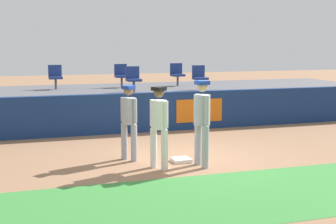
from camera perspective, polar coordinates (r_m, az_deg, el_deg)
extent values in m
plane|color=#936B4C|center=(11.01, 1.95, -5.74)|extent=(60.00, 60.00, 0.00)
cube|color=#388438|center=(8.58, 8.14, -9.90)|extent=(18.00, 2.80, 0.01)
cube|color=white|center=(10.81, 1.61, -5.78)|extent=(0.40, 0.40, 0.08)
cylinder|color=white|center=(10.24, -1.74, -4.31)|extent=(0.15, 0.15, 0.87)
cylinder|color=white|center=(10.04, -0.42, -4.58)|extent=(0.15, 0.15, 0.87)
cylinder|color=white|center=(10.00, -1.10, -0.32)|extent=(0.46, 0.46, 0.61)
sphere|color=brown|center=(9.94, -1.10, 2.40)|extent=(0.23, 0.23, 0.23)
cube|color=black|center=(9.93, -1.11, 2.82)|extent=(0.33, 0.33, 0.08)
cylinder|color=white|center=(10.14, -1.95, -0.10)|extent=(0.09, 0.09, 0.57)
cylinder|color=white|center=(9.87, -0.22, -0.33)|extent=(0.09, 0.09, 0.57)
ellipsoid|color=brown|center=(10.25, -1.57, -1.39)|extent=(0.21, 0.23, 0.28)
cylinder|color=#9EA3AD|center=(11.00, -5.27, -3.51)|extent=(0.14, 0.14, 0.84)
cylinder|color=#9EA3AD|center=(10.80, -4.10, -3.73)|extent=(0.14, 0.14, 0.84)
cylinder|color=#9EA3AD|center=(10.77, -4.74, 0.12)|extent=(0.45, 0.45, 0.59)
sphere|color=#8C6647|center=(10.72, -4.77, 2.59)|extent=(0.22, 0.22, 0.22)
cube|color=#193899|center=(10.71, -4.77, 2.97)|extent=(0.32, 0.32, 0.08)
cylinder|color=#9EA3AD|center=(10.91, -5.49, 0.32)|extent=(0.09, 0.09, 0.56)
cylinder|color=#9EA3AD|center=(10.64, -3.97, 0.13)|extent=(0.09, 0.09, 0.56)
cylinder|color=#9EA3AD|center=(10.48, 3.61, -3.88)|extent=(0.16, 0.16, 0.92)
cylinder|color=#9EA3AD|center=(10.20, 4.49, -4.24)|extent=(0.16, 0.16, 0.92)
cylinder|color=#9EA3AD|center=(10.20, 4.09, 0.26)|extent=(0.39, 0.39, 0.65)
sphere|color=tan|center=(10.14, 4.12, 3.10)|extent=(0.24, 0.24, 0.24)
cube|color=#193899|center=(10.13, 4.13, 3.54)|extent=(0.28, 0.28, 0.08)
cylinder|color=#9EA3AD|center=(10.39, 3.53, 0.53)|extent=(0.09, 0.09, 0.61)
cylinder|color=#9EA3AD|center=(10.01, 4.68, 0.22)|extent=(0.09, 0.09, 0.61)
cube|color=navy|center=(14.29, -2.88, -0.04)|extent=(18.00, 0.24, 1.19)
cube|color=orange|center=(14.71, 3.79, 0.19)|extent=(1.50, 0.02, 0.71)
cube|color=#59595E|center=(16.78, -5.11, 0.97)|extent=(18.00, 4.80, 1.06)
cylinder|color=#4C4C51|center=(17.28, -5.58, 3.62)|extent=(0.08, 0.08, 0.40)
cube|color=navy|center=(17.27, -5.59, 4.28)|extent=(0.46, 0.44, 0.08)
cube|color=navy|center=(17.44, -5.74, 5.11)|extent=(0.46, 0.06, 0.40)
cylinder|color=#4C4C51|center=(15.54, -4.12, 3.10)|extent=(0.08, 0.08, 0.40)
cube|color=navy|center=(15.52, -4.13, 3.84)|extent=(0.46, 0.44, 0.08)
cube|color=navy|center=(15.69, -4.30, 4.77)|extent=(0.46, 0.06, 0.40)
cylinder|color=#4C4C51|center=(16.23, 3.90, 3.33)|extent=(0.08, 0.08, 0.40)
cube|color=navy|center=(16.22, 3.90, 4.04)|extent=(0.45, 0.44, 0.08)
cube|color=navy|center=(16.38, 3.67, 4.92)|extent=(0.45, 0.06, 0.40)
cylinder|color=#4C4C51|center=(17.85, 1.17, 3.80)|extent=(0.08, 0.08, 0.40)
cube|color=navy|center=(17.83, 1.17, 4.44)|extent=(0.47, 0.44, 0.08)
cube|color=navy|center=(18.00, 0.98, 5.25)|extent=(0.47, 0.06, 0.40)
cylinder|color=#4C4C51|center=(16.96, -13.32, 3.34)|extent=(0.08, 0.08, 0.40)
cube|color=navy|center=(16.94, -13.35, 4.01)|extent=(0.46, 0.44, 0.08)
cube|color=navy|center=(17.12, -13.42, 4.86)|extent=(0.46, 0.06, 0.40)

